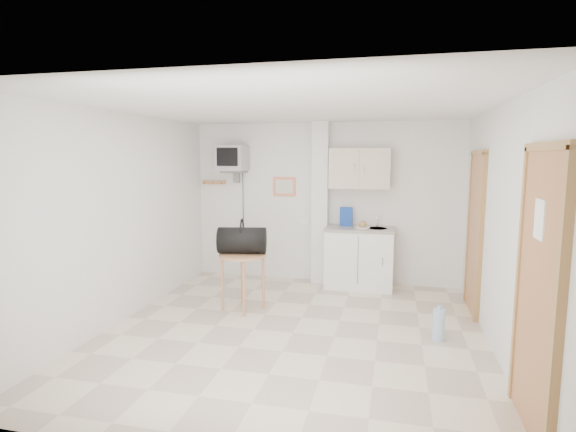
% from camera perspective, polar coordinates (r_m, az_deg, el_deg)
% --- Properties ---
extents(ground, '(4.50, 4.50, 0.00)m').
position_cam_1_polar(ground, '(5.24, 0.64, -14.62)').
color(ground, beige).
rests_on(ground, ground).
extents(room_envelope, '(4.24, 4.54, 2.55)m').
position_cam_1_polar(room_envelope, '(4.91, 3.63, 2.40)').
color(room_envelope, white).
rests_on(room_envelope, ground).
extents(kitchenette, '(1.03, 0.58, 2.10)m').
position_cam_1_polar(kitchenette, '(6.86, 9.07, -2.38)').
color(kitchenette, white).
rests_on(kitchenette, ground).
extents(crt_television, '(0.44, 0.45, 2.15)m').
position_cam_1_polar(crt_television, '(7.21, -7.10, 7.19)').
color(crt_television, slate).
rests_on(crt_television, ground).
extents(round_table, '(0.61, 0.61, 0.74)m').
position_cam_1_polar(round_table, '(5.83, -5.78, -5.84)').
color(round_table, '#AE7B50').
rests_on(round_table, ground).
extents(duffel_bag, '(0.66, 0.45, 0.45)m').
position_cam_1_polar(duffel_bag, '(5.82, -5.85, -3.06)').
color(duffel_bag, black).
rests_on(duffel_bag, round_table).
extents(water_bottle, '(0.13, 0.13, 0.39)m').
position_cam_1_polar(water_bottle, '(5.25, 18.60, -12.94)').
color(water_bottle, '#9EB9DA').
rests_on(water_bottle, ground).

